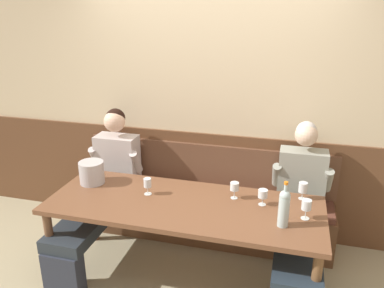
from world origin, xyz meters
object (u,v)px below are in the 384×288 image
Objects in this scene: wine_glass_center_front at (306,206)px; wine_glass_left_end at (263,194)px; person_right_seat at (300,212)px; dining_table at (184,212)px; wine_bottle_amber_mid at (284,207)px; wine_glass_by_bottle at (303,188)px; wine_glass_mid_right at (148,184)px; ice_bucket at (92,172)px; person_left_seat at (103,185)px; wine_glass_center_rear at (235,187)px; wall_bench at (203,212)px.

wine_glass_left_end is (-0.33, 0.13, -0.01)m from wine_glass_center_front.
wine_glass_center_front is (0.03, -0.32, 0.23)m from person_right_seat.
dining_table is 0.83m from wine_bottle_amber_mid.
wine_glass_by_bottle is 1.29m from wine_glass_mid_right.
ice_bucket reaches higher than dining_table.
dining_table is 0.97m from wine_glass_center_front.
person_left_seat is at bearing 159.46° from dining_table.
wine_glass_left_end is (0.24, -0.05, -0.01)m from wine_glass_center_rear.
wine_glass_by_bottle reaches higher than wine_glass_center_rear.
dining_table is at bearing -160.66° from person_right_seat.
wine_glass_center_rear is at bearing 9.22° from wine_glass_mid_right.
wall_bench is 17.82× the size of wine_glass_center_rear.
wine_glass_by_bottle is at bearing 73.60° from wine_bottle_amber_mid.
wall_bench is 1.05m from person_right_seat.
person_left_seat is at bearing -158.42° from wall_bench.
person_right_seat reaches higher than wall_bench.
ice_bucket is at bearing 170.16° from wine_bottle_amber_mid.
wine_bottle_amber_mid is 1.15m from wine_glass_mid_right.
wine_glass_mid_right is (-1.29, 0.07, -0.01)m from wine_glass_center_front.
ice_bucket is 1.41× the size of wine_glass_center_front.
person_left_seat is 9.81× the size of wine_glass_left_end.
wine_glass_mid_right is 0.73m from wine_glass_center_rear.
ice_bucket is 1.72m from wine_bottle_amber_mid.
person_right_seat is 8.88× the size of wine_glass_by_bottle.
ice_bucket is 1.50× the size of wine_glass_by_bottle.
wine_glass_by_bottle is 1.02× the size of wine_glass_mid_right.
wine_bottle_amber_mid is at bearing -46.63° from wall_bench.
wine_glass_by_bottle is at bearing 94.21° from wine_glass_center_front.
wine_glass_center_rear reaches higher than wine_glass_left_end.
wall_bench is 0.85m from wine_glass_center_rear.
wine_glass_center_front is at bearing -10.18° from person_left_seat.
person_right_seat is at bearing 94.97° from wine_glass_center_front.
dining_table is 15.42× the size of wine_glass_mid_right.
wine_bottle_amber_mid reaches higher than wine_glass_mid_right.
wine_glass_left_end is at bearing -12.38° from wine_glass_center_rear.
person_left_seat is at bearing 173.43° from wine_glass_center_rear.
wine_glass_mid_right reaches higher than dining_table.
person_right_seat is 0.60m from wine_glass_center_rear.
wine_glass_left_end is (-0.17, 0.28, -0.06)m from wine_bottle_amber_mid.
wall_bench is at bearing 133.37° from wine_bottle_amber_mid.
wine_glass_center_rear is at bearing -166.19° from person_right_seat.
wine_bottle_amber_mid reaches higher than wine_glass_center_rear.
person_left_seat is 8.31× the size of wine_glass_center_front.
wine_bottle_amber_mid is 2.66× the size of wine_glass_left_end.
wine_glass_left_end is at bearing -148.74° from person_right_seat.
wine_bottle_amber_mid is at bearing -137.86° from wine_glass_center_front.
wine_glass_mid_right is at bearing -118.46° from wall_bench.
wine_glass_mid_right is 1.02× the size of wine_glass_center_rear.
dining_table is 0.39m from wine_glass_mid_right.
wine_glass_left_end is at bearing 12.67° from dining_table.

